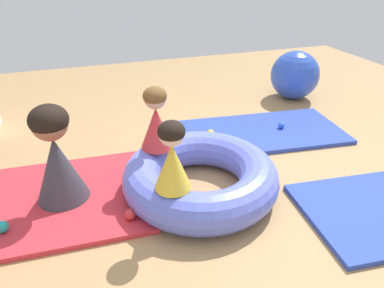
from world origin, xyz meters
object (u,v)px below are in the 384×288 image
play_ball_yellow (211,133)px  exercise_ball_large (295,75)px  play_ball_teal (2,227)px  adult_seated (56,155)px  child_in_yellow (172,157)px  play_ball_red (130,214)px  inflatable_cushion (200,176)px  play_ball_blue (281,125)px  child_in_red (156,119)px

play_ball_yellow → exercise_ball_large: 1.64m
play_ball_teal → adult_seated: bearing=35.0°
play_ball_teal → child_in_yellow: bearing=-11.5°
child_in_yellow → play_ball_red: child_in_yellow is taller
inflatable_cushion → play_ball_yellow: 0.90m
exercise_ball_large → inflatable_cushion: bearing=-139.5°
adult_seated → play_ball_blue: 2.25m
inflatable_cushion → play_ball_teal: inflatable_cushion is taller
child_in_yellow → play_ball_yellow: child_in_yellow is taller
child_in_red → play_ball_red: bearing=-100.1°
child_in_red → child_in_yellow: size_ratio=1.05×
exercise_ball_large → adult_seated: bearing=-154.7°
play_ball_red → exercise_ball_large: (2.41, 1.75, 0.22)m
child_in_yellow → play_ball_red: 0.54m
adult_seated → inflatable_cushion: bearing=-7.5°
child_in_red → play_ball_red: (-0.32, -0.49, -0.46)m
play_ball_red → exercise_ball_large: exercise_ball_large is taller
child_in_red → child_in_yellow: child_in_red is taller
child_in_yellow → play_ball_blue: child_in_yellow is taller
adult_seated → play_ball_teal: adult_seated is taller
child_in_red → inflatable_cushion: bearing=-26.4°
play_ball_red → adult_seated: bearing=136.0°
child_in_yellow → play_ball_blue: (1.46, 1.01, -0.45)m
child_in_red → play_ball_yellow: child_in_red is taller
play_ball_red → play_ball_teal: 0.83m
inflatable_cushion → child_in_red: size_ratio=2.39×
adult_seated → play_ball_blue: bearing=18.4°
child_in_red → exercise_ball_large: (2.09, 1.26, -0.24)m
child_in_yellow → exercise_ball_large: child_in_yellow is taller
child_in_yellow → exercise_ball_large: (2.12, 1.83, -0.23)m
child_in_yellow → exercise_ball_large: bearing=-35.8°
inflatable_cushion → child_in_red: child_in_red is taller
child_in_red → play_ball_teal: (-1.13, -0.35, -0.46)m
play_ball_yellow → exercise_ball_large: (1.43, 0.76, 0.23)m
play_ball_blue → play_ball_red: (-1.74, -0.92, 0.01)m
play_ball_yellow → play_ball_blue: play_ball_yellow is taller
child_in_yellow → child_in_red: bearing=9.9°
play_ball_yellow → adult_seated: bearing=-157.7°
play_ball_teal → exercise_ball_large: (3.22, 1.61, 0.22)m
play_ball_yellow → play_ball_teal: 1.98m
play_ball_red → play_ball_teal: play_ball_teal is taller
play_ball_yellow → play_ball_red: (-0.98, -0.99, 0.00)m
child_in_red → play_ball_teal: child_in_red is taller
child_in_red → play_ball_yellow: bearing=60.6°
play_ball_teal → exercise_ball_large: size_ratio=0.14×
adult_seated → play_ball_blue: (2.17, 0.51, -0.33)m
play_ball_yellow → play_ball_blue: bearing=-4.7°
child_in_red → play_ball_teal: 1.27m
inflatable_cushion → play_ball_blue: bearing=32.3°
inflatable_cushion → play_ball_blue: (1.17, 0.74, -0.08)m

